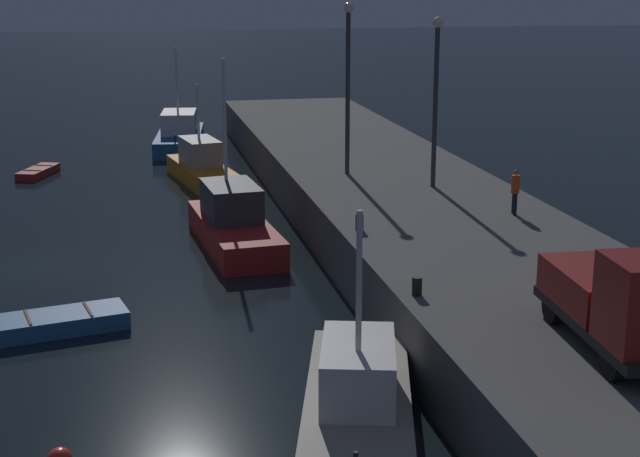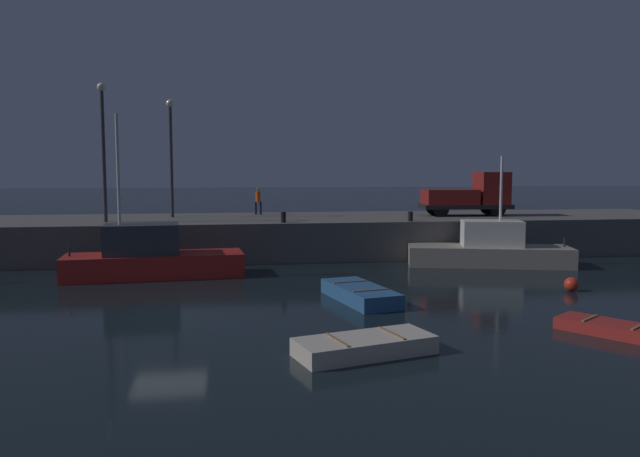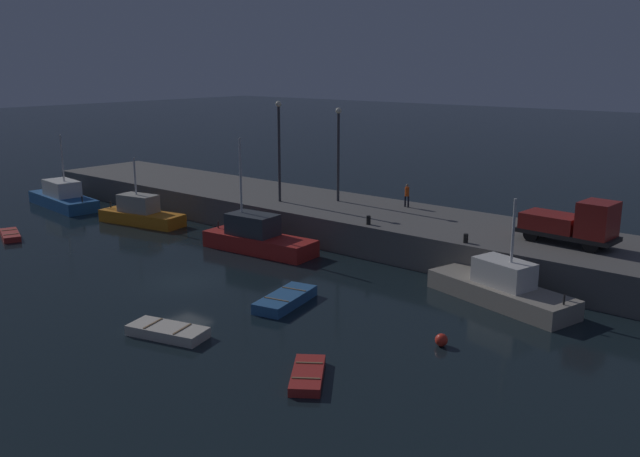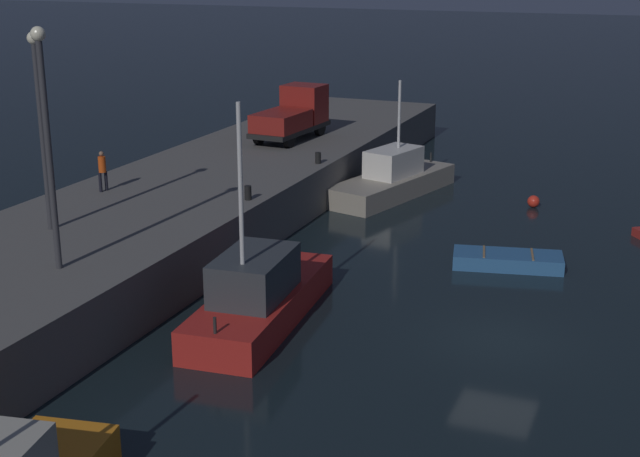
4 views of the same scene
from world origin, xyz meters
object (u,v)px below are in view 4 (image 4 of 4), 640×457
Objects in this scene: lamp_post_east at (41,115)px; lamp_post_west at (47,130)px; fishing_trawler_red at (259,296)px; bollard_central at (318,158)px; mooring_buoy_mid at (533,201)px; utility_truck at (293,115)px; fishing_boat_white at (392,180)px; rowboat_blue_far at (508,260)px; bollard_west at (248,193)px; dockworker at (102,169)px.

lamp_post_west is at bearing -138.40° from lamp_post_east.
fishing_trawler_red is 15.61× the size of bollard_central.
mooring_buoy_mid is 0.10× the size of utility_truck.
fishing_trawler_red is 16.96m from fishing_boat_white.
fishing_trawler_red reaches higher than utility_truck.
fishing_boat_white is 4.60m from bollard_central.
fishing_trawler_red is 0.96× the size of fishing_boat_white.
bollard_central is at bearing 112.58° from mooring_buoy_mid.
rowboat_blue_far is at bearing -37.41° from fishing_trawler_red.
bollard_west is at bearing -164.46° from utility_truck.
fishing_trawler_red is 4.89× the size of dockworker.
lamp_post_east is at bearing 41.60° from lamp_post_west.
mooring_buoy_mid is 14.68m from bollard_west.
fishing_trawler_red is 1.46× the size of utility_truck.
rowboat_blue_far is at bearing -46.11° from lamp_post_west.
fishing_trawler_red is at bearing 142.59° from rowboat_blue_far.
utility_truck is at bearing -4.48° from lamp_post_east.
bollard_central is (-4.91, -3.45, -0.99)m from utility_truck.
lamp_post_west is at bearing -176.04° from utility_truck.
bollard_central reaches higher than rowboat_blue_far.
fishing_boat_white reaches higher than bollard_west.
lamp_post_east is (0.25, 8.34, 5.32)m from fishing_trawler_red.
mooring_buoy_mid is at bearing -18.94° from fishing_trawler_red.
fishing_boat_white is 1.53× the size of utility_truck.
bollard_central is (-3.93, 9.44, 2.12)m from mooring_buoy_mid.
utility_truck is at bearing 3.96° from lamp_post_west.
lamp_post_west is 4.37m from lamp_post_east.
utility_truck is (0.98, 12.88, 3.10)m from mooring_buoy_mid.
fishing_trawler_red is at bearing -159.33° from utility_truck.
dockworker is at bearing 60.96° from fishing_trawler_red.
lamp_post_east is (-8.20, 14.80, 5.97)m from rowboat_blue_far.
fishing_boat_white is 16.34× the size of bollard_central.
fishing_boat_white is 1.97× the size of rowboat_blue_far.
utility_truck is 13.25m from dockworker.
fishing_boat_white is at bearing -37.39° from dockworker.
lamp_post_west reaches higher than fishing_trawler_red.
fishing_boat_white is 15.01× the size of bollard_west.
utility_truck is (1.42, 5.98, 2.59)m from fishing_boat_white.
utility_truck reaches higher than rowboat_blue_far.
dockworker is 3.19× the size of bollard_central.
fishing_trawler_red is at bearing -61.07° from lamp_post_west.
utility_truck is (18.10, -1.42, -2.86)m from lamp_post_east.
rowboat_blue_far is 10.49m from bollard_west.
lamp_post_east reaches higher than utility_truck.
utility_truck is at bearing 35.08° from bollard_central.
fishing_boat_white is at bearing 93.61° from mooring_buoy_mid.
lamp_post_west is at bearing 167.28° from fishing_boat_white.
bollard_west reaches higher than bollard_central.
bollard_west is at bearing -80.34° from dockworker.
lamp_post_east reaches higher than mooring_buoy_mid.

